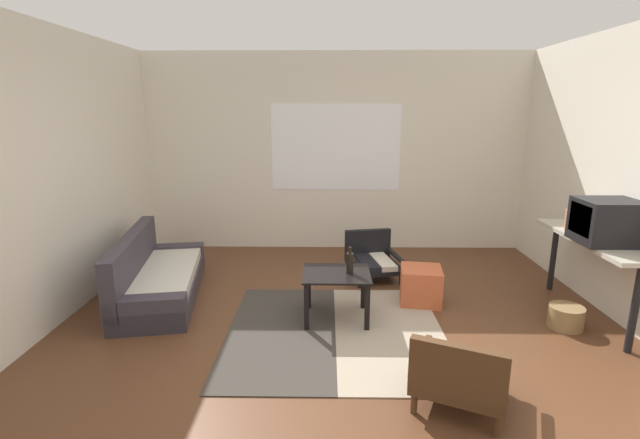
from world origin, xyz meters
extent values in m
plane|color=#56331E|center=(0.00, 0.00, 0.00)|extent=(7.80, 7.80, 0.00)
cube|color=silver|center=(0.00, 3.06, 1.35)|extent=(5.60, 0.12, 2.70)
cube|color=white|center=(0.00, 3.00, 1.43)|extent=(1.77, 0.01, 1.17)
cube|color=silver|center=(-2.66, 0.30, 1.35)|extent=(0.12, 6.60, 2.70)
cube|color=#38332D|center=(-0.52, 0.41, 0.01)|extent=(0.96, 1.91, 0.01)
cube|color=gray|center=(0.44, 0.41, 0.01)|extent=(0.96, 1.91, 0.01)
cube|color=#38333D|center=(-1.86, 1.19, 0.10)|extent=(0.99, 1.88, 0.20)
cube|color=beige|center=(-1.83, 1.20, 0.25)|extent=(0.86, 1.69, 0.10)
cube|color=#38333D|center=(-2.14, 1.15, 0.39)|extent=(0.44, 1.79, 0.58)
cube|color=#38333D|center=(-2.00, 1.99, 0.16)|extent=(0.71, 0.30, 0.33)
cube|color=#38333D|center=(-1.72, 0.40, 0.16)|extent=(0.71, 0.30, 0.33)
cube|color=black|center=(-0.03, 0.68, 0.46)|extent=(0.62, 0.54, 0.02)
cube|color=black|center=(-0.30, 0.91, 0.22)|extent=(0.04, 0.04, 0.45)
cube|color=black|center=(0.24, 0.91, 0.22)|extent=(0.04, 0.04, 0.45)
cube|color=black|center=(-0.30, 0.45, 0.22)|extent=(0.04, 0.04, 0.45)
cube|color=black|center=(0.24, 0.45, 0.22)|extent=(0.04, 0.04, 0.45)
cylinder|color=black|center=(0.73, 1.56, 0.06)|extent=(0.04, 0.04, 0.12)
cylinder|color=black|center=(0.25, 1.47, 0.06)|extent=(0.04, 0.04, 0.12)
cylinder|color=black|center=(0.62, 2.09, 0.06)|extent=(0.04, 0.04, 0.12)
cylinder|color=black|center=(0.15, 2.00, 0.06)|extent=(0.04, 0.04, 0.12)
cube|color=black|center=(0.44, 1.78, 0.15)|extent=(0.67, 0.71, 0.05)
cube|color=beige|center=(0.54, 1.78, 0.20)|extent=(0.29, 0.58, 0.06)
cube|color=black|center=(0.34, 1.74, 0.20)|extent=(0.29, 0.58, 0.06)
cube|color=black|center=(0.38, 2.05, 0.34)|extent=(0.57, 0.18, 0.34)
cube|color=black|center=(0.69, 1.83, 0.26)|extent=(0.16, 0.61, 0.04)
cube|color=black|center=(0.18, 1.73, 0.26)|extent=(0.16, 0.61, 0.04)
cylinder|color=#472D19|center=(0.65, -0.25, 0.07)|extent=(0.04, 0.04, 0.15)
cylinder|color=#472D19|center=(1.12, -0.45, 0.07)|extent=(0.04, 0.04, 0.15)
cylinder|color=#472D19|center=(0.45, -0.69, 0.07)|extent=(0.04, 0.04, 0.15)
cylinder|color=#472D19|center=(0.92, -0.90, 0.07)|extent=(0.04, 0.04, 0.15)
cube|color=#472D19|center=(0.79, -0.57, 0.17)|extent=(0.77, 0.76, 0.05)
cube|color=beige|center=(0.70, -0.51, 0.23)|extent=(0.38, 0.54, 0.06)
cube|color=black|center=(0.89, -0.60, 0.23)|extent=(0.38, 0.54, 0.06)
cube|color=#472D19|center=(0.68, -0.80, 0.37)|extent=(0.57, 0.30, 0.36)
cube|color=#472D19|center=(0.53, -0.46, 0.29)|extent=(0.27, 0.53, 0.04)
cube|color=#472D19|center=(1.04, -0.68, 0.29)|extent=(0.27, 0.53, 0.04)
cube|color=#BC5633|center=(0.85, 1.08, 0.18)|extent=(0.46, 0.46, 0.37)
cube|color=#B2AD9E|center=(2.36, 0.78, 0.77)|extent=(0.41, 1.47, 0.04)
cylinder|color=black|center=(2.36, 0.11, 0.38)|extent=(0.06, 0.06, 0.75)
cylinder|color=black|center=(2.36, 1.46, 0.38)|extent=(0.06, 0.06, 0.75)
cube|color=black|center=(2.36, 0.61, 0.98)|extent=(0.51, 0.44, 0.39)
cube|color=black|center=(2.11, 0.61, 1.00)|extent=(0.01, 0.34, 0.27)
cylinder|color=#A87047|center=(2.36, 1.08, 0.88)|extent=(0.24, 0.24, 0.19)
cylinder|color=#A87047|center=(2.36, 1.08, 1.02)|extent=(0.11, 0.11, 0.08)
cylinder|color=black|center=(0.09, 0.68, 0.56)|extent=(0.07, 0.07, 0.19)
cylinder|color=black|center=(0.09, 0.68, 0.69)|extent=(0.03, 0.03, 0.06)
cylinder|color=olive|center=(2.06, 0.54, 0.10)|extent=(0.31, 0.31, 0.20)
camera|label=1|loc=(-0.12, -3.30, 1.94)|focal=25.46mm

